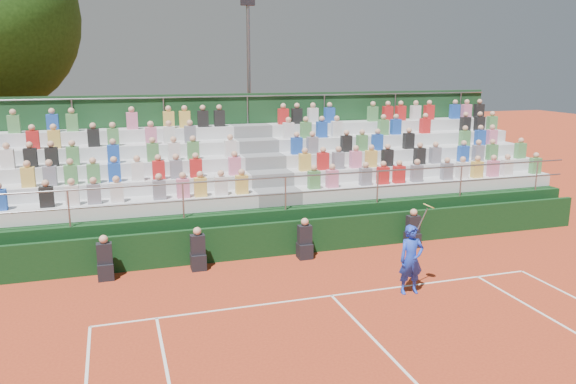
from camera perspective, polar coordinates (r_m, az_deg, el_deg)
name	(u,v)px	position (r m, az deg, el deg)	size (l,w,h in m)	color
ground	(332,296)	(13.73, 4.44, -10.48)	(90.00, 90.00, 0.00)	#B13B1D
courtside_wall	(291,238)	(16.38, 0.31, -4.66)	(20.00, 0.15, 1.00)	black
line_officials	(262,246)	(15.71, -2.63, -5.53)	(9.30, 0.40, 1.19)	black
grandstand	(263,194)	(19.22, -2.61, -0.20)	(20.00, 5.20, 4.40)	black
tennis_player	(411,259)	(13.88, 12.41, -6.70)	(0.85, 0.44, 2.22)	blue
floodlight_mast	(249,79)	(25.54, -4.00, 11.43)	(0.60, 0.25, 8.27)	gray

